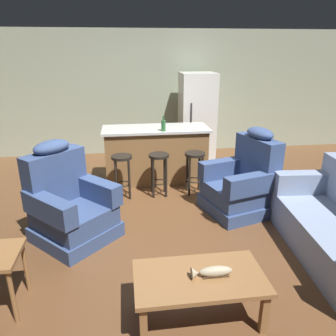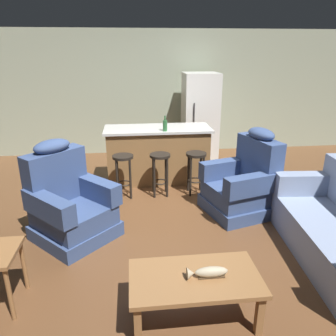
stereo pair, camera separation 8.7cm
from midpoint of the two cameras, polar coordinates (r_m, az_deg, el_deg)
ground_plane at (r=4.64m, az=-0.87°, el=-8.31°), size 12.00×12.00×0.00m
back_wall at (r=7.25m, az=-3.96°, el=12.85°), size 12.00×0.05×2.60m
coffee_table at (r=2.92m, az=4.57°, el=-19.07°), size 1.10×0.60×0.42m
fish_figurine at (r=2.87m, az=6.72°, el=-17.52°), size 0.34×0.10×0.10m
recliner_near_lamp at (r=4.17m, az=-17.39°, el=-6.24°), size 1.19×1.19×1.20m
recliner_near_island at (r=4.73m, az=12.39°, el=-2.57°), size 1.04×1.04×1.20m
kitchen_island at (r=5.70m, az=-2.52°, el=2.39°), size 1.80×0.70×0.95m
bar_stool_left at (r=5.08m, az=-8.46°, el=-0.11°), size 0.32×0.32×0.68m
bar_stool_middle at (r=5.10m, az=-2.08°, el=0.18°), size 0.32×0.32×0.68m
bar_stool_right at (r=5.18m, az=4.18°, el=0.47°), size 0.32×0.32×0.68m
refrigerator at (r=6.89m, az=4.71°, el=8.91°), size 0.70×0.69×1.76m
bottle_tall_green at (r=5.32m, az=-1.28°, el=7.44°), size 0.07×0.07×0.25m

